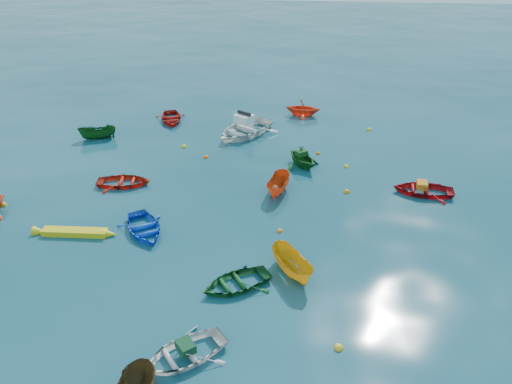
# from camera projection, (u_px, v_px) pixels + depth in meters

# --- Properties ---
(ground) EXTENTS (160.00, 160.00, 0.00)m
(ground) POSITION_uv_depth(u_px,v_px,m) (245.00, 250.00, 23.54)
(ground) COLOR #093A42
(ground) RESTS_ON ground
(dinghy_blue_sw) EXTENTS (3.69, 3.97, 0.67)m
(dinghy_blue_sw) POSITION_uv_depth(u_px,v_px,m) (144.00, 232.00, 24.94)
(dinghy_blue_sw) COLOR blue
(dinghy_blue_sw) RESTS_ON ground
(dinghy_white_near) EXTENTS (3.88, 3.76, 0.66)m
(dinghy_white_near) POSITION_uv_depth(u_px,v_px,m) (184.00, 358.00, 17.82)
(dinghy_white_near) COLOR white
(dinghy_white_near) RESTS_ON ground
(sampan_yellow_mid) EXTENTS (2.47, 3.08, 1.13)m
(sampan_yellow_mid) POSITION_uv_depth(u_px,v_px,m) (292.00, 273.00, 22.01)
(sampan_yellow_mid) COLOR gold
(sampan_yellow_mid) RESTS_ON ground
(dinghy_green_e) EXTENTS (3.77, 3.53, 0.64)m
(dinghy_green_e) POSITION_uv_depth(u_px,v_px,m) (236.00, 286.00, 21.25)
(dinghy_green_e) COLOR #135222
(dinghy_green_e) RESTS_ON ground
(dinghy_red_nw) EXTENTS (3.36, 2.60, 0.64)m
(dinghy_red_nw) POSITION_uv_depth(u_px,v_px,m) (124.00, 185.00, 29.27)
(dinghy_red_nw) COLOR red
(dinghy_red_nw) RESTS_ON ground
(sampan_orange_n) EXTENTS (1.57, 2.94, 1.08)m
(sampan_orange_n) POSITION_uv_depth(u_px,v_px,m) (278.00, 192.00, 28.49)
(sampan_orange_n) COLOR #DC4B14
(sampan_orange_n) RESTS_ON ground
(dinghy_green_n) EXTENTS (3.35, 3.42, 1.37)m
(dinghy_green_n) POSITION_uv_depth(u_px,v_px,m) (302.00, 166.00, 31.52)
(dinghy_green_n) COLOR #145719
(dinghy_green_n) RESTS_ON ground
(dinghy_red_ne) EXTENTS (3.53, 2.68, 0.69)m
(dinghy_red_ne) POSITION_uv_depth(u_px,v_px,m) (422.00, 193.00, 28.40)
(dinghy_red_ne) COLOR #B60F15
(dinghy_red_ne) RESTS_ON ground
(dinghy_red_far) EXTENTS (3.21, 3.80, 0.67)m
(dinghy_red_far) POSITION_uv_depth(u_px,v_px,m) (171.00, 121.00, 38.41)
(dinghy_red_far) COLOR #AC140E
(dinghy_red_far) RESTS_ON ground
(dinghy_orange_far) EXTENTS (2.87, 2.54, 1.39)m
(dinghy_orange_far) POSITION_uv_depth(u_px,v_px,m) (303.00, 115.00, 39.52)
(dinghy_orange_far) COLOR #F73E17
(dinghy_orange_far) RESTS_ON ground
(sampan_green_far) EXTENTS (2.77, 1.79, 1.00)m
(sampan_green_far) POSITION_uv_depth(u_px,v_px,m) (98.00, 139.00, 35.37)
(sampan_green_far) COLOR #0F4414
(sampan_green_far) RESTS_ON ground
(kayak_yellow) EXTENTS (3.93, 0.75, 0.39)m
(kayak_yellow) POSITION_uv_depth(u_px,v_px,m) (75.00, 235.00, 24.70)
(kayak_yellow) COLOR yellow
(kayak_yellow) RESTS_ON ground
(motorboat_white) EXTENTS (5.77, 6.16, 1.64)m
(motorboat_white) POSITION_uv_depth(u_px,v_px,m) (244.00, 134.00, 36.06)
(motorboat_white) COLOR white
(motorboat_white) RESTS_ON ground
(tarp_green_a) EXTENTS (0.86, 0.88, 0.34)m
(tarp_green_a) POSITION_uv_depth(u_px,v_px,m) (186.00, 346.00, 17.63)
(tarp_green_a) COLOR #104224
(tarp_green_a) RESTS_ON dinghy_white_near
(tarp_green_b) EXTENTS (0.84, 0.81, 0.33)m
(tarp_green_b) POSITION_uv_depth(u_px,v_px,m) (301.00, 153.00, 31.18)
(tarp_green_b) COLOR #114716
(tarp_green_b) RESTS_ON dinghy_green_n
(tarp_orange_b) EXTENTS (0.64, 0.81, 0.37)m
(tarp_orange_b) POSITION_uv_depth(u_px,v_px,m) (422.00, 185.00, 28.16)
(tarp_orange_b) COLOR orange
(tarp_orange_b) RESTS_ON dinghy_red_ne
(buoy_ye_a) EXTENTS (0.35, 0.35, 0.35)m
(buoy_ye_a) POSITION_uv_depth(u_px,v_px,m) (338.00, 348.00, 18.21)
(buoy_ye_a) COLOR yellow
(buoy_ye_a) RESTS_ON ground
(buoy_or_b) EXTENTS (0.30, 0.30, 0.30)m
(buoy_or_b) POSITION_uv_depth(u_px,v_px,m) (280.00, 231.00, 24.95)
(buoy_or_b) COLOR orange
(buoy_or_b) RESTS_ON ground
(buoy_ye_b) EXTENTS (0.36, 0.36, 0.36)m
(buoy_ye_b) POSITION_uv_depth(u_px,v_px,m) (4.00, 205.00, 27.20)
(buoy_ye_b) COLOR gold
(buoy_ye_b) RESTS_ON ground
(buoy_or_c) EXTENTS (0.35, 0.35, 0.35)m
(buoy_or_c) POSITION_uv_depth(u_px,v_px,m) (206.00, 158.00, 32.57)
(buoy_or_c) COLOR #FC620D
(buoy_or_c) RESTS_ON ground
(buoy_ye_c) EXTENTS (0.31, 0.31, 0.31)m
(buoy_ye_c) POSITION_uv_depth(u_px,v_px,m) (346.00, 167.00, 31.38)
(buoy_ye_c) COLOR yellow
(buoy_ye_c) RESTS_ON ground
(buoy_or_d) EXTENTS (0.36, 0.36, 0.36)m
(buoy_or_d) POSITION_uv_depth(u_px,v_px,m) (347.00, 192.00, 28.49)
(buoy_or_d) COLOR orange
(buoy_or_d) RESTS_ON ground
(buoy_ye_d) EXTENTS (0.37, 0.37, 0.37)m
(buoy_ye_d) POSITION_uv_depth(u_px,v_px,m) (184.00, 147.00, 34.09)
(buoy_ye_d) COLOR yellow
(buoy_ye_d) RESTS_ON ground
(buoy_or_e) EXTENTS (0.30, 0.30, 0.30)m
(buoy_or_e) POSITION_uv_depth(u_px,v_px,m) (318.00, 154.00, 33.11)
(buoy_or_e) COLOR orange
(buoy_or_e) RESTS_ON ground
(buoy_ye_e) EXTENTS (0.36, 0.36, 0.36)m
(buoy_ye_e) POSITION_uv_depth(u_px,v_px,m) (369.00, 130.00, 36.76)
(buoy_ye_e) COLOR gold
(buoy_ye_e) RESTS_ON ground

